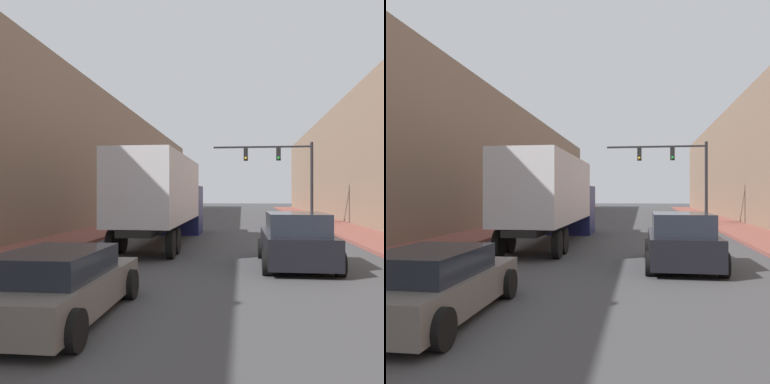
{
  "view_description": "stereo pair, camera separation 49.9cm",
  "coord_description": "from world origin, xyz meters",
  "views": [
    {
      "loc": [
        0.93,
        0.64,
        2.3
      ],
      "look_at": [
        -0.79,
        15.28,
        2.35
      ],
      "focal_mm": 40.0,
      "sensor_mm": 36.0,
      "label": 1
    },
    {
      "loc": [
        1.42,
        0.7,
        2.3
      ],
      "look_at": [
        -0.79,
        15.28,
        2.35
      ],
      "focal_mm": 40.0,
      "sensor_mm": 36.0,
      "label": 2
    }
  ],
  "objects": [
    {
      "name": "sidewalk_right",
      "position": [
        7.33,
        30.0,
        0.07
      ],
      "size": [
        2.86,
        80.0,
        0.15
      ],
      "color": "brown",
      "rests_on": "ground"
    },
    {
      "name": "sidewalk_left",
      "position": [
        -7.33,
        30.0,
        0.07
      ],
      "size": [
        2.86,
        80.0,
        0.15
      ],
      "color": "brown",
      "rests_on": "ground"
    },
    {
      "name": "building_left",
      "position": [
        -11.76,
        30.0,
        4.82
      ],
      "size": [
        6.0,
        80.0,
        9.64
      ],
      "color": "#846B56",
      "rests_on": "ground"
    },
    {
      "name": "semi_truck",
      "position": [
        -2.63,
        20.21,
        2.17
      ],
      "size": [
        2.43,
        12.03,
        3.88
      ],
      "color": "silver",
      "rests_on": "ground"
    },
    {
      "name": "sedan_car",
      "position": [
        -2.4,
        8.15,
        0.62
      ],
      "size": [
        2.05,
        4.46,
        1.28
      ],
      "color": "slate",
      "rests_on": "ground"
    },
    {
      "name": "suv_car",
      "position": [
        2.62,
        14.41,
        0.8
      ],
      "size": [
        2.25,
        4.51,
        1.7
      ],
      "color": "black",
      "rests_on": "ground"
    },
    {
      "name": "traffic_signal_gantry",
      "position": [
        4.02,
        31.06,
        4.11
      ],
      "size": [
        6.93,
        0.35,
        5.88
      ],
      "color": "black",
      "rests_on": "ground"
    }
  ]
}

